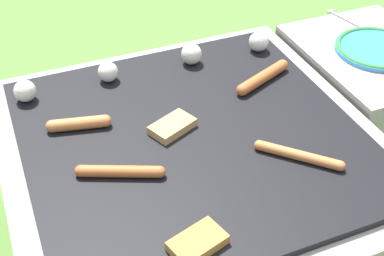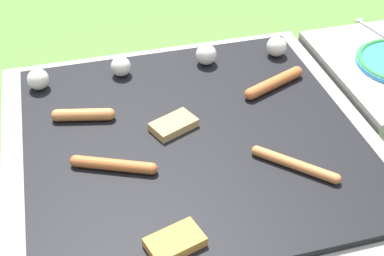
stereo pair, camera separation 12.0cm
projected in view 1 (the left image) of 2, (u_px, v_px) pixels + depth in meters
ground_plane at (192, 256)px, 1.49m from camera, size 14.00×14.00×0.00m
grill at (192, 202)px, 1.36m from camera, size 0.85×0.85×0.44m
side_ledge at (360, 112)px, 1.65m from camera, size 0.38×0.47×0.44m
sausage_front_center at (120, 171)px, 1.10m from camera, size 0.18×0.09×0.03m
sausage_back_left at (79, 124)px, 1.23m from camera, size 0.15×0.06×0.03m
sausage_front_left at (299, 155)px, 1.15m from camera, size 0.15×0.15×0.02m
sausage_front_right at (263, 77)px, 1.37m from camera, size 0.18×0.09×0.03m
bread_slice_right at (172, 126)px, 1.22m from camera, size 0.12×0.10×0.02m
bread_slice_left at (198, 243)px, 0.96m from camera, size 0.12×0.09×0.02m
mushroom_row at (154, 63)px, 1.41m from camera, size 0.70×0.07×0.06m
plate_colorful at (377, 48)px, 1.50m from camera, size 0.24×0.24×0.02m
fork_utensil at (347, 20)px, 1.64m from camera, size 0.05×0.17×0.01m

